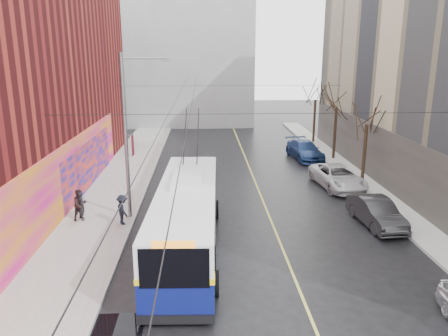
# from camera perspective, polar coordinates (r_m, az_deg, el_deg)

# --- Properties ---
(ground) EXTENTS (140.00, 140.00, 0.00)m
(ground) POSITION_cam_1_polar(r_m,az_deg,el_deg) (16.00, 5.95, -19.56)
(ground) COLOR black
(ground) RESTS_ON ground
(sidewalk_left) EXTENTS (4.00, 60.00, 0.15)m
(sidewalk_left) POSITION_cam_1_polar(r_m,az_deg,el_deg) (27.19, -15.02, -4.79)
(sidewalk_left) COLOR gray
(sidewalk_left) RESTS_ON ground
(sidewalk_right) EXTENTS (2.00, 60.00, 0.15)m
(sidewalk_right) POSITION_cam_1_polar(r_m,az_deg,el_deg) (28.83, 20.26, -4.08)
(sidewalk_right) COLOR gray
(sidewalk_right) RESTS_ON ground
(lane_line) EXTENTS (0.12, 50.00, 0.01)m
(lane_line) POSITION_cam_1_polar(r_m,az_deg,el_deg) (28.72, 4.74, -3.39)
(lane_line) COLOR #BFB74C
(lane_line) RESTS_ON ground
(building_far) EXTENTS (20.50, 12.10, 18.00)m
(building_far) POSITION_cam_1_polar(r_m,az_deg,el_deg) (58.11, -6.80, 14.91)
(building_far) COLOR gray
(building_far) RESTS_ON ground
(streetlight_pole) EXTENTS (2.65, 0.60, 9.00)m
(streetlight_pole) POSITION_cam_1_polar(r_m,az_deg,el_deg) (23.71, -12.37, 4.46)
(streetlight_pole) COLOR slate
(streetlight_pole) RESTS_ON ground
(catenary_wires) EXTENTS (18.00, 60.00, 0.22)m
(catenary_wires) POSITION_cam_1_polar(r_m,az_deg,el_deg) (27.91, -3.54, 9.23)
(catenary_wires) COLOR black
(tree_near) EXTENTS (3.20, 3.20, 6.40)m
(tree_near) POSITION_cam_1_polar(r_m,az_deg,el_deg) (31.35, 18.27, 6.81)
(tree_near) COLOR black
(tree_near) RESTS_ON ground
(tree_mid) EXTENTS (3.20, 3.20, 6.68)m
(tree_mid) POSITION_cam_1_polar(r_m,az_deg,el_deg) (37.89, 14.56, 8.81)
(tree_mid) COLOR black
(tree_mid) RESTS_ON ground
(tree_far) EXTENTS (3.20, 3.20, 6.57)m
(tree_far) POSITION_cam_1_polar(r_m,az_deg,el_deg) (44.60, 11.90, 9.69)
(tree_far) COLOR black
(tree_far) RESTS_ON ground
(pigeons_flying) EXTENTS (2.06, 3.34, 2.08)m
(pigeons_flying) POSITION_cam_1_polar(r_m,az_deg,el_deg) (23.67, -1.96, 10.05)
(pigeons_flying) COLOR slate
(trolleybus) EXTENTS (3.24, 12.50, 5.88)m
(trolleybus) POSITION_cam_1_polar(r_m,az_deg,el_deg) (20.39, -4.85, -6.38)
(trolleybus) COLOR #0B1154
(trolleybus) RESTS_ON ground
(parked_car_b) EXTENTS (1.95, 4.58, 1.47)m
(parked_car_b) POSITION_cam_1_polar(r_m,az_deg,el_deg) (24.76, 19.28, -5.49)
(parked_car_b) COLOR #28272A
(parked_car_b) RESTS_ON ground
(parked_car_c) EXTENTS (3.13, 5.67, 1.50)m
(parked_car_c) POSITION_cam_1_polar(r_m,az_deg,el_deg) (30.79, 14.62, -1.11)
(parked_car_c) COLOR silver
(parked_car_c) RESTS_ON ground
(parked_car_d) EXTENTS (2.81, 5.56, 1.55)m
(parked_car_d) POSITION_cam_1_polar(r_m,az_deg,el_deg) (38.34, 10.50, 2.31)
(parked_car_d) COLOR navy
(parked_car_d) RESTS_ON ground
(following_car) EXTENTS (1.97, 4.25, 1.41)m
(following_car) POSITION_cam_1_polar(r_m,az_deg,el_deg) (32.76, -2.79, 0.25)
(following_car) COLOR #AAAAAF
(following_car) RESTS_ON ground
(pedestrian_a) EXTENTS (0.60, 0.70, 1.63)m
(pedestrian_a) POSITION_cam_1_polar(r_m,az_deg,el_deg) (24.95, -18.10, -4.67)
(pedestrian_a) COLOR black
(pedestrian_a) RESTS_ON sidewalk_left
(pedestrian_b) EXTENTS (1.02, 1.05, 1.71)m
(pedestrian_b) POSITION_cam_1_polar(r_m,az_deg,el_deg) (24.97, -18.28, -4.57)
(pedestrian_b) COLOR black
(pedestrian_b) RESTS_ON sidewalk_left
(pedestrian_c) EXTENTS (1.04, 1.20, 1.61)m
(pedestrian_c) POSITION_cam_1_polar(r_m,az_deg,el_deg) (23.75, -13.12, -5.32)
(pedestrian_c) COLOR black
(pedestrian_c) RESTS_ON sidewalk_left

